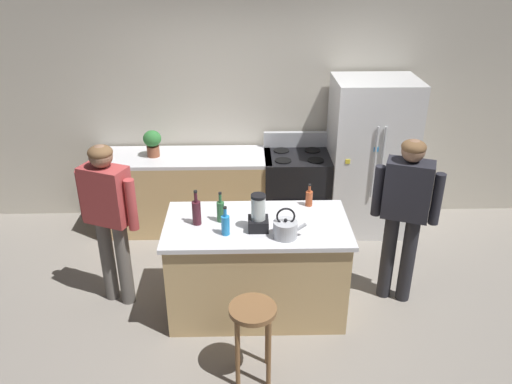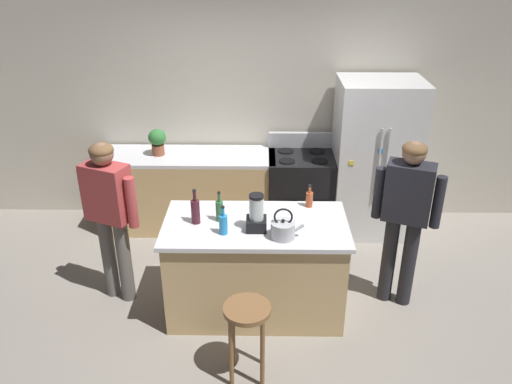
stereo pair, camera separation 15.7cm
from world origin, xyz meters
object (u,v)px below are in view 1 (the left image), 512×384
stove_range (297,191)px  person_by_island_left (109,211)px  person_by_sink_right (405,207)px  blender_appliance (258,215)px  bottle_olive_oil (221,211)px  bottle_cooking_sauce (309,198)px  refrigerator (370,157)px  kitchen_island (257,267)px  bottle_soda (225,224)px  bottle_wine (197,212)px  bar_stool (253,323)px  tea_kettle (286,228)px  potted_plant (152,142)px

stove_range → person_by_island_left: person_by_island_left is taller
person_by_sink_right → blender_appliance: person_by_sink_right is taller
person_by_island_left → bottle_olive_oil: bearing=-7.1°
bottle_olive_oil → bottle_cooking_sauce: size_ratio=1.28×
refrigerator → kitchen_island: bearing=-131.2°
bottle_olive_oil → bottle_soda: size_ratio=1.08×
kitchen_island → bottle_olive_oil: bearing=172.1°
person_by_island_left → bottle_wine: bearing=-11.7°
stove_range → blender_appliance: 1.80m
bar_stool → blender_appliance: size_ratio=2.06×
bottle_cooking_sauce → bottle_wine: (-1.00, -0.31, 0.04)m
bar_stool → bottle_soda: bearing=108.3°
tea_kettle → bottle_cooking_sauce: bearing=64.9°
tea_kettle → bar_stool: bearing=-115.5°
person_by_sink_right → bottle_olive_oil: person_by_sink_right is taller
kitchen_island → stove_range: stove_range is taller
person_by_island_left → bottle_cooking_sauce: (1.79, 0.15, 0.03)m
bottle_olive_oil → bottle_cooking_sauce: (0.79, 0.27, -0.02)m
bar_stool → bottle_cooking_sauce: bottle_cooking_sauce is taller
refrigerator → bar_stool: size_ratio=2.70×
stove_range → bar_stool: size_ratio=1.65×
bottle_wine → tea_kettle: size_ratio=1.15×
person_by_sink_right → potted_plant: size_ratio=5.37×
kitchen_island → bottle_cooking_sauce: bearing=33.0°
bottle_olive_oil → bottle_wine: 0.21m
person_by_island_left → bottle_olive_oil: size_ratio=5.71×
kitchen_island → person_by_island_left: bearing=172.7°
person_by_sink_right → tea_kettle: 1.15m
person_by_sink_right → potted_plant: bearing=150.0°
tea_kettle → stove_range: bearing=81.0°
person_by_island_left → tea_kettle: (1.53, -0.40, 0.03)m
kitchen_island → person_by_island_left: person_by_island_left is taller
person_by_island_left → bottle_wine: person_by_island_left is taller
refrigerator → potted_plant: (-2.44, 0.05, 0.19)m
person_by_sink_right → bottle_cooking_sauce: bearing=168.3°
bottle_cooking_sauce → tea_kettle: size_ratio=0.78×
person_by_island_left → person_by_sink_right: bearing=-0.5°
person_by_sink_right → bottle_cooking_sauce: (-0.83, 0.17, 0.01)m
person_by_island_left → potted_plant: person_by_island_left is taller
kitchen_island → stove_range: 1.61m
kitchen_island → bottle_cooking_sauce: (0.48, 0.31, 0.53)m
bottle_cooking_sauce → bottle_soda: (-0.75, -0.49, 0.02)m
blender_appliance → stove_range: bearing=73.0°
bottle_wine → bottle_soda: bearing=-35.8°
person_by_island_left → bottle_wine: size_ratio=4.99×
bottle_soda → bottle_wine: (-0.25, 0.18, 0.02)m
refrigerator → bottle_cooking_sauce: refrigerator is taller
tea_kettle → blender_appliance: bearing=149.7°
person_by_island_left → bar_stool: bearing=-38.1°
stove_range → blender_appliance: (-0.50, -1.63, 0.58)m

